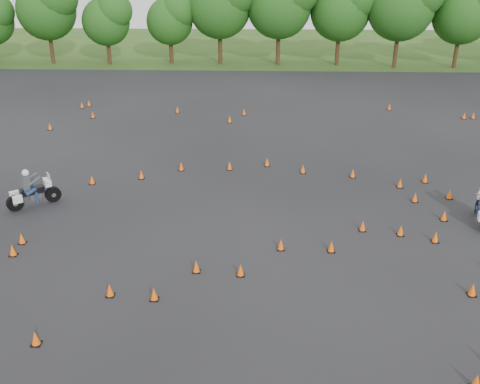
{
  "coord_description": "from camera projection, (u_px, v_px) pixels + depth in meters",
  "views": [
    {
      "loc": [
        0.79,
        -17.7,
        10.9
      ],
      "look_at": [
        0.0,
        4.0,
        1.2
      ],
      "focal_mm": 40.0,
      "sensor_mm": 36.0,
      "label": 1
    }
  ],
  "objects": [
    {
      "name": "treeline",
      "position": [
        283.0,
        26.0,
        50.28
      ],
      "size": [
        87.06,
        32.43,
        10.93
      ],
      "color": "#1E4B15",
      "rests_on": "ground"
    },
    {
      "name": "asphalt_pad",
      "position": [
        241.0,
        198.0,
        26.1
      ],
      "size": [
        62.0,
        62.0,
        0.0
      ],
      "primitive_type": "plane",
      "color": "black",
      "rests_on": "ground"
    },
    {
      "name": "rider_grey",
      "position": [
        32.0,
        187.0,
        24.86
      ],
      "size": [
        2.46,
        2.13,
        1.94
      ],
      "primitive_type": null,
      "rotation": [
        0.0,
        0.0,
        0.65
      ],
      "color": "#3A3E41",
      "rests_on": "ground"
    },
    {
      "name": "traffic_cones",
      "position": [
        251.0,
        202.0,
        25.07
      ],
      "size": [
        35.99,
        32.73,
        0.45
      ],
      "color": "#FA5B0A",
      "rests_on": "asphalt_pad"
    },
    {
      "name": "ground",
      "position": [
        236.0,
        262.0,
        20.63
      ],
      "size": [
        140.0,
        140.0,
        0.0
      ],
      "primitive_type": "plane",
      "color": "#2D5119",
      "rests_on": "ground"
    }
  ]
}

